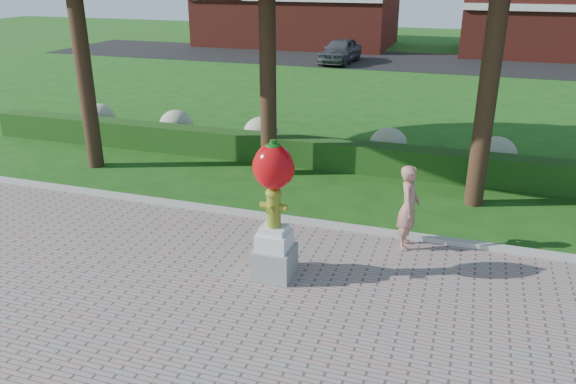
# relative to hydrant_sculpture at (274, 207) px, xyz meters

# --- Properties ---
(ground) EXTENTS (100.00, 100.00, 0.00)m
(ground) POSITION_rel_hydrant_sculpture_xyz_m (-0.07, -0.65, -1.42)
(ground) COLOR #184B12
(ground) RESTS_ON ground
(curb) EXTENTS (40.00, 0.18, 0.15)m
(curb) POSITION_rel_hydrant_sculpture_xyz_m (-0.07, 2.35, -1.35)
(curb) COLOR #ADADA5
(curb) RESTS_ON ground
(lawn_hedge) EXTENTS (24.00, 0.70, 0.80)m
(lawn_hedge) POSITION_rel_hydrant_sculpture_xyz_m (-0.07, 6.35, -1.02)
(lawn_hedge) COLOR #143E11
(lawn_hedge) RESTS_ON ground
(hydrangea_row) EXTENTS (20.10, 1.10, 0.99)m
(hydrangea_row) POSITION_rel_hydrant_sculpture_xyz_m (0.50, 7.35, -0.87)
(hydrangea_row) COLOR #9BA67E
(hydrangea_row) RESTS_ON ground
(street) EXTENTS (50.00, 8.00, 0.02)m
(street) POSITION_rel_hydrant_sculpture_xyz_m (-0.07, 27.35, -1.41)
(street) COLOR black
(street) RESTS_ON ground
(building_right) EXTENTS (12.00, 8.00, 6.40)m
(building_right) POSITION_rel_hydrant_sculpture_xyz_m (7.93, 33.35, 1.78)
(building_right) COLOR maroon
(building_right) RESTS_ON ground
(hydrant_sculpture) EXTENTS (0.76, 0.71, 2.61)m
(hydrant_sculpture) POSITION_rel_hydrant_sculpture_xyz_m (0.00, 0.00, 0.00)
(hydrant_sculpture) COLOR gray
(hydrant_sculpture) RESTS_ON walkway
(woman) EXTENTS (0.43, 0.64, 1.75)m
(woman) POSITION_rel_hydrant_sculpture_xyz_m (2.16, 1.95, -0.51)
(woman) COLOR #AC7462
(woman) RESTS_ON walkway
(parked_car) EXTENTS (2.11, 4.46, 1.47)m
(parked_car) POSITION_rel_hydrant_sculpture_xyz_m (-4.82, 25.34, -0.67)
(parked_car) COLOR #44464C
(parked_car) RESTS_ON street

